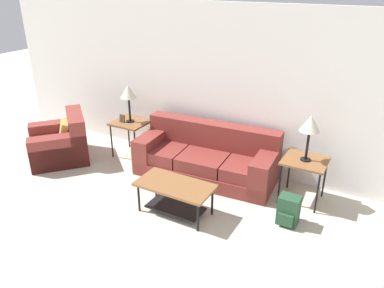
% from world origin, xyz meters
% --- Properties ---
extents(wall_back, '(9.07, 0.06, 2.60)m').
position_xyz_m(wall_back, '(0.00, 4.58, 1.30)').
color(wall_back, white).
rests_on(wall_back, ground_plane).
extents(couch, '(2.24, 1.01, 0.82)m').
position_xyz_m(couch, '(-0.10, 4.06, 0.30)').
color(couch, maroon).
rests_on(couch, ground_plane).
extents(armchair, '(1.33, 1.32, 0.80)m').
position_xyz_m(armchair, '(-2.58, 3.38, 0.29)').
color(armchair, maroon).
rests_on(armchair, ground_plane).
extents(coffee_table, '(1.02, 0.53, 0.45)m').
position_xyz_m(coffee_table, '(0.01, 2.94, 0.33)').
color(coffee_table, brown).
rests_on(coffee_table, ground_plane).
extents(side_table_left, '(0.59, 0.55, 0.64)m').
position_xyz_m(side_table_left, '(-1.59, 4.09, 0.58)').
color(side_table_left, brown).
rests_on(side_table_left, ground_plane).
extents(side_table_right, '(0.59, 0.55, 0.64)m').
position_xyz_m(side_table_right, '(1.40, 4.09, 0.58)').
color(side_table_right, brown).
rests_on(side_table_right, ground_plane).
extents(table_lamp_left, '(0.27, 0.27, 0.65)m').
position_xyz_m(table_lamp_left, '(-1.59, 4.09, 1.15)').
color(table_lamp_left, black).
rests_on(table_lamp_left, side_table_left).
extents(table_lamp_right, '(0.27, 0.27, 0.65)m').
position_xyz_m(table_lamp_right, '(1.40, 4.09, 1.15)').
color(table_lamp_right, black).
rests_on(table_lamp_right, side_table_right).
extents(backpack, '(0.26, 0.28, 0.40)m').
position_xyz_m(backpack, '(1.40, 3.44, 0.19)').
color(backpack, '#23472D').
rests_on(backpack, ground_plane).
extents(picture_frame, '(0.10, 0.04, 0.13)m').
position_xyz_m(picture_frame, '(-1.70, 4.00, 0.70)').
color(picture_frame, '#4C3828').
rests_on(picture_frame, side_table_left).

